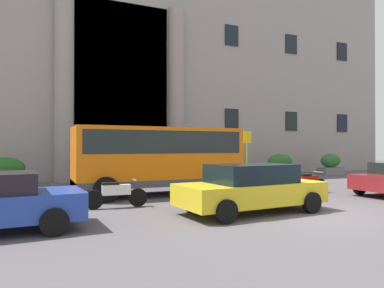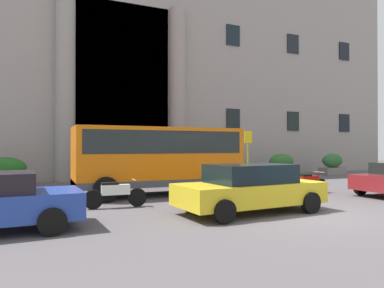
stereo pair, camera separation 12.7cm
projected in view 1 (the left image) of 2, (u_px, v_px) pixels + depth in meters
ground_plane at (305, 215)px, 10.33m from camera, size 80.00×64.00×0.12m
office_building_facade at (141, 56)px, 26.35m from camera, size 38.52×9.78×17.51m
orange_minibus at (159, 155)px, 14.29m from camera, size 6.61×2.53×2.70m
bus_stop_sign at (247, 152)px, 17.68m from camera, size 0.44×0.08×2.74m
hedge_planter_east at (192, 168)px, 20.43m from camera, size 2.07×0.91×1.44m
hedge_planter_far_east at (331, 164)px, 24.72m from camera, size 1.78×0.88×1.46m
hedge_planter_far_west at (3, 173)px, 16.56m from camera, size 2.04×0.95×1.45m
hedge_planter_entrance_right at (280, 166)px, 23.07m from camera, size 1.96×0.90×1.48m
hedge_planter_entrance_left at (101, 172)px, 18.55m from camera, size 1.55×0.91×1.30m
white_taxi_kerbside at (251, 188)px, 10.45m from camera, size 4.55×2.31×1.43m
motorcycle_far_end at (308, 183)px, 14.54m from camera, size 2.06×0.55×0.89m
scooter_by_planter at (115, 194)px, 11.20m from camera, size 1.99×0.55×0.89m
motorcycle_near_kerb at (245, 186)px, 13.45m from camera, size 2.08×0.55×0.89m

